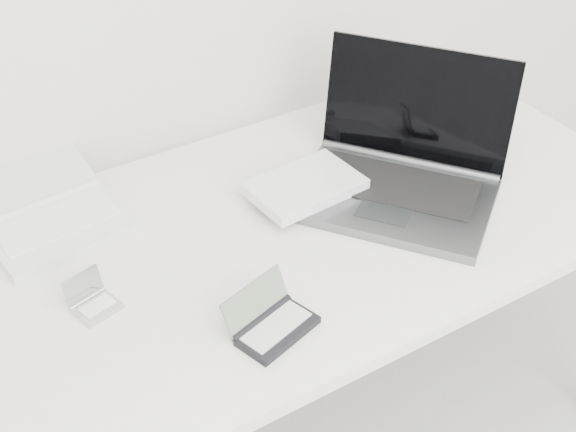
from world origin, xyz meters
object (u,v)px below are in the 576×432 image
laptop_large (382,174)px  palmtop_charcoal (271,323)px  desk (290,242)px  netbook_open_white (49,214)px

laptop_large → palmtop_charcoal: (-0.43, -0.24, -0.03)m
laptop_large → desk: bearing=-127.8°
desk → palmtop_charcoal: 0.32m
laptop_large → netbook_open_white: size_ratio=1.45×
netbook_open_white → palmtop_charcoal: bearing=-72.1°
netbook_open_white → palmtop_charcoal: 0.57m
desk → palmtop_charcoal: palmtop_charcoal is taller
desk → laptop_large: laptop_large is taller
desk → palmtop_charcoal: bearing=-128.3°
desk → netbook_open_white: (-0.42, 0.28, 0.07)m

